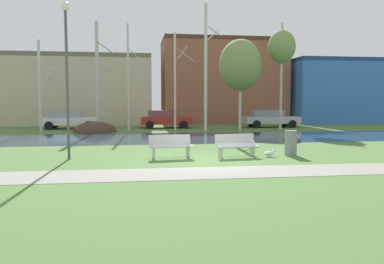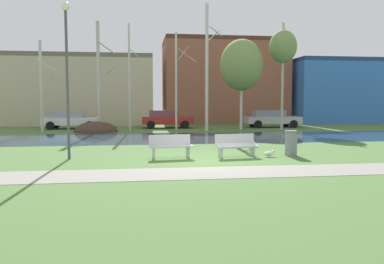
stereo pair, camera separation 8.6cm
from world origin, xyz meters
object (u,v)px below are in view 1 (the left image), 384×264
at_px(trash_bin, 291,143).
at_px(parked_van_nearest_white, 70,120).
at_px(bench_right, 236,145).
at_px(parked_hatch_third_silver, 270,118).
at_px(seagull, 269,153).
at_px(parked_sedan_second_red, 165,119).
at_px(streetlamp, 66,56).
at_px(bench_left, 171,146).

xyz_separation_m(trash_bin, parked_van_nearest_white, (-11.30, 16.70, 0.22)).
height_order(bench_right, parked_hatch_third_silver, parked_hatch_third_silver).
height_order(trash_bin, seagull, trash_bin).
height_order(bench_right, parked_sedan_second_red, parked_sedan_second_red).
relative_size(seagull, parked_hatch_third_silver, 0.10).
height_order(seagull, parked_sedan_second_red, parked_sedan_second_red).
bearing_deg(parked_sedan_second_red, seagull, -80.59).
distance_m(bench_right, parked_sedan_second_red, 16.96).
bearing_deg(parked_sedan_second_red, parked_hatch_third_silver, -2.88).
bearing_deg(trash_bin, seagull, -166.06).
bearing_deg(trash_bin, bench_right, -178.95).
bearing_deg(streetlamp, seagull, -3.30).
relative_size(bench_left, bench_right, 1.00).
bearing_deg(parked_sedan_second_red, parked_van_nearest_white, -178.92).
bearing_deg(parked_van_nearest_white, seagull, -58.59).
bearing_deg(bench_right, parked_hatch_third_silver, 66.42).
distance_m(parked_sedan_second_red, parked_hatch_third_silver, 8.76).
distance_m(seagull, parked_hatch_third_silver, 17.67).
distance_m(trash_bin, seagull, 1.05).
relative_size(parked_van_nearest_white, parked_sedan_second_red, 1.08).
xyz_separation_m(streetlamp, parked_sedan_second_red, (4.70, 16.65, -3.00)).
bearing_deg(bench_left, parked_van_nearest_white, 111.39).
relative_size(bench_left, streetlamp, 0.29).
relative_size(bench_left, parked_hatch_third_silver, 0.36).
xyz_separation_m(parked_sedan_second_red, parked_hatch_third_silver, (8.75, -0.44, 0.00)).
height_order(parked_van_nearest_white, parked_hatch_third_silver, parked_hatch_third_silver).
relative_size(bench_right, trash_bin, 1.69).
height_order(bench_left, parked_sedan_second_red, parked_sedan_second_red).
distance_m(bench_right, parked_van_nearest_white, 19.05).
xyz_separation_m(bench_left, parked_van_nearest_white, (-6.56, 16.74, 0.25)).
bearing_deg(bench_right, seagull, -8.83).
bearing_deg(bench_right, parked_sedan_second_red, 95.30).
xyz_separation_m(bench_right, parked_hatch_third_silver, (7.18, 16.45, 0.29)).
height_order(seagull, streetlamp, streetlamp).
relative_size(trash_bin, parked_sedan_second_red, 0.24).
xyz_separation_m(trash_bin, parked_sedan_second_red, (-3.79, 16.84, 0.25)).
distance_m(bench_left, seagull, 3.81).
bearing_deg(bench_left, bench_right, 0.00).
bearing_deg(parked_van_nearest_white, trash_bin, -55.92).
bearing_deg(parked_sedan_second_red, bench_left, -93.24).
relative_size(seagull, parked_sedan_second_red, 0.11).
xyz_separation_m(trash_bin, streetlamp, (-8.48, 0.20, 3.26)).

